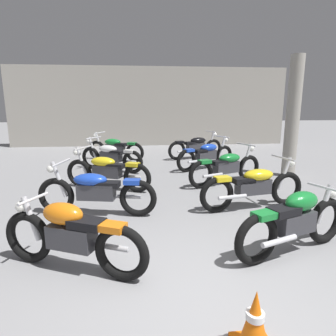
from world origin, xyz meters
TOP-DOWN VIEW (x-y plane):
  - ground_plane at (0.00, 0.00)m, footprint 60.00×60.00m
  - back_wall at (0.00, 11.58)m, footprint 12.83×0.24m
  - support_pillar at (3.46, 5.10)m, footprint 0.36×0.36m
  - motorcycle_left_row_0 at (-1.48, 0.85)m, footprint 1.84×0.91m
  - motorcycle_left_row_1 at (-1.43, 2.67)m, footprint 2.15×0.72m
  - motorcycle_left_row_2 at (-1.39, 4.29)m, footprint 2.03×1.04m
  - motorcycle_left_row_3 at (-1.47, 6.24)m, footprint 1.90×1.24m
  - motorcycle_left_row_4 at (-1.44, 7.84)m, footprint 1.99×1.12m
  - motorcycle_right_row_0 at (1.38, 0.98)m, footprint 1.88×0.81m
  - motorcycle_right_row_1 at (1.50, 2.70)m, footprint 2.15×0.75m
  - motorcycle_right_row_2 at (1.50, 4.43)m, footprint 2.05×1.02m
  - motorcycle_right_row_3 at (1.41, 6.19)m, footprint 1.97×1.14m
  - motorcycle_right_row_4 at (1.43, 7.93)m, footprint 2.10×0.92m
  - traffic_cone at (0.23, -0.51)m, footprint 0.32×0.32m

SIDE VIEW (x-z plane):
  - ground_plane at x=0.00m, z-range 0.00..0.00m
  - traffic_cone at x=0.23m, z-range -0.01..0.53m
  - motorcycle_left_row_1 at x=-1.43m, z-range -0.04..0.94m
  - motorcycle_left_row_2 at x=-1.39m, z-range -0.04..0.94m
  - motorcycle_left_row_3 at x=-1.47m, z-range -0.04..0.94m
  - motorcycle_left_row_4 at x=-1.44m, z-range -0.04..0.94m
  - motorcycle_right_row_1 at x=1.50m, z-range -0.04..0.94m
  - motorcycle_right_row_2 at x=1.50m, z-range -0.04..0.94m
  - motorcycle_right_row_3 at x=1.41m, z-range -0.04..0.94m
  - motorcycle_right_row_4 at x=1.43m, z-range -0.04..0.94m
  - motorcycle_left_row_0 at x=-1.48m, z-range 0.02..0.90m
  - motorcycle_right_row_0 at x=1.38m, z-range 0.02..0.90m
  - support_pillar at x=3.46m, z-range 0.00..3.20m
  - back_wall at x=0.00m, z-range 0.00..3.60m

